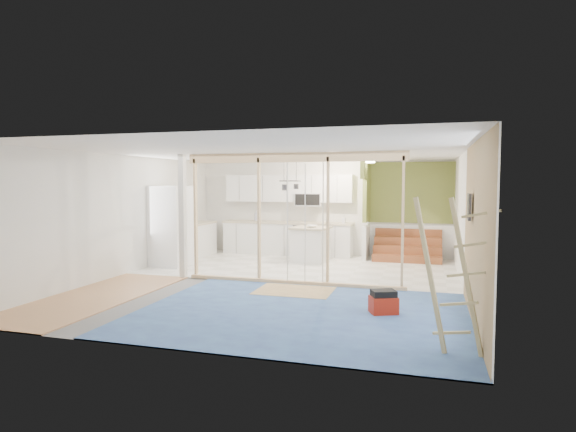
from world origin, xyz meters
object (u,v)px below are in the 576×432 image
(ladder, at_px, (453,275))
(toolbox, at_px, (383,303))
(fridge, at_px, (172,226))
(island, at_px, (310,245))

(ladder, bearing_deg, toolbox, 141.24)
(fridge, distance_m, island, 3.44)
(island, bearing_deg, toolbox, -58.38)
(toolbox, bearing_deg, ladder, -82.32)
(island, height_order, ladder, ladder)
(toolbox, xyz_separation_m, ladder, (0.92, -1.49, 0.76))
(toolbox, relative_size, ladder, 0.26)
(island, relative_size, ladder, 0.54)
(fridge, height_order, toolbox, fridge)
(fridge, height_order, ladder, fridge)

